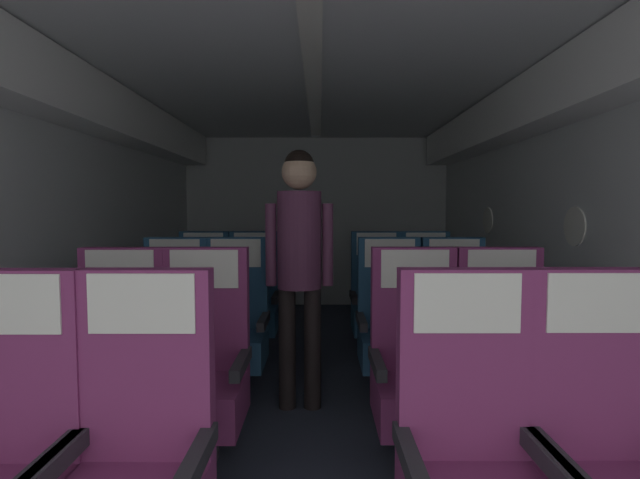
{
  "coord_description": "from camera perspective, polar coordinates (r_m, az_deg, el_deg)",
  "views": [
    {
      "loc": [
        0.05,
        0.11,
        1.28
      ],
      "look_at": [
        0.06,
        3.83,
        1.04
      ],
      "focal_mm": 26.57,
      "sensor_mm": 36.0,
      "label": 1
    }
  ],
  "objects": [
    {
      "name": "seat_d_right_window",
      "position": [
        4.25,
        6.73,
        -7.6
      ],
      "size": [
        0.47,
        0.46,
        1.08
      ],
      "color": "#38383D",
      "rests_on": "ground"
    },
    {
      "name": "seat_d_left_aisle",
      "position": [
        4.27,
        -8.23,
        -7.56
      ],
      "size": [
        0.47,
        0.46,
        1.08
      ],
      "color": "#38383D",
      "rests_on": "ground"
    },
    {
      "name": "seat_a_right_aisle",
      "position": [
        1.93,
        31.34,
        -22.37
      ],
      "size": [
        0.47,
        0.46,
        1.08
      ],
      "color": "#38383D",
      "rests_on": "ground"
    },
    {
      "name": "seat_c_left_window",
      "position": [
        3.5,
        -17.51,
        -10.2
      ],
      "size": [
        0.47,
        0.46,
        1.08
      ],
      "color": "#38383D",
      "rests_on": "ground"
    },
    {
      "name": "seat_c_right_aisle",
      "position": [
        3.49,
        15.93,
        -10.24
      ],
      "size": [
        0.47,
        0.46,
        1.08
      ],
      "color": "#38383D",
      "rests_on": "ground"
    },
    {
      "name": "seat_d_right_aisle",
      "position": [
        4.34,
        12.59,
        -7.43
      ],
      "size": [
        0.47,
        0.46,
        1.08
      ],
      "color": "#38383D",
      "rests_on": "ground"
    },
    {
      "name": "seat_c_left_aisle",
      "position": [
        3.42,
        -10.42,
        -10.44
      ],
      "size": [
        0.47,
        0.46,
        1.08
      ],
      "color": "#38383D",
      "rests_on": "ground"
    },
    {
      "name": "fuselage_shell",
      "position": [
        3.39,
        -0.97,
        9.46
      ],
      "size": [
        3.6,
        6.45,
        2.28
      ],
      "color": "silver",
      "rests_on": "ground"
    },
    {
      "name": "seat_b_right_window",
      "position": [
        2.56,
        11.44,
        -15.32
      ],
      "size": [
        0.47,
        0.46,
        1.08
      ],
      "color": "#38383D",
      "rests_on": "ground"
    },
    {
      "name": "seat_b_left_aisle",
      "position": [
        2.58,
        -14.22,
        -15.24
      ],
      "size": [
        0.47,
        0.46,
        1.08
      ],
      "color": "#38383D",
      "rests_on": "ground"
    },
    {
      "name": "ground",
      "position": [
        3.35,
        -1.03,
        -19.01
      ],
      "size": [
        3.72,
        6.8,
        0.02
      ],
      "primitive_type": "cube",
      "color": "#2D3342"
    },
    {
      "name": "seat_d_left_window",
      "position": [
        4.35,
        -14.19,
        -7.42
      ],
      "size": [
        0.47,
        0.46,
        1.08
      ],
      "color": "#38383D",
      "rests_on": "ground"
    },
    {
      "name": "seat_b_right_aisle",
      "position": [
        2.69,
        21.27,
        -14.58
      ],
      "size": [
        0.47,
        0.46,
        1.08
      ],
      "color": "#38383D",
      "rests_on": "ground"
    },
    {
      "name": "seat_c_right_window",
      "position": [
        3.4,
        8.37,
        -10.51
      ],
      "size": [
        0.47,
        0.46,
        1.08
      ],
      "color": "#38383D",
      "rests_on": "ground"
    },
    {
      "name": "flight_attendant",
      "position": [
        3.0,
        -2.67,
        -1.24
      ],
      "size": [
        0.43,
        0.28,
        1.65
      ],
      "rotation": [
        0.0,
        0.0,
        -0.38
      ],
      "color": "black",
      "rests_on": "ground"
    },
    {
      "name": "seat_a_right_window",
      "position": [
        1.76,
        17.71,
        -24.74
      ],
      "size": [
        0.47,
        0.46,
        1.08
      ],
      "color": "#38383D",
      "rests_on": "ground"
    },
    {
      "name": "seat_a_left_aisle",
      "position": [
        1.78,
        -21.5,
        -24.38
      ],
      "size": [
        0.47,
        0.46,
        1.08
      ],
      "color": "#38383D",
      "rests_on": "ground"
    },
    {
      "name": "seat_b_left_window",
      "position": [
        2.71,
        -23.56,
        -14.48
      ],
      "size": [
        0.47,
        0.46,
        1.08
      ],
      "color": "#38383D",
      "rests_on": "ground"
    }
  ]
}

